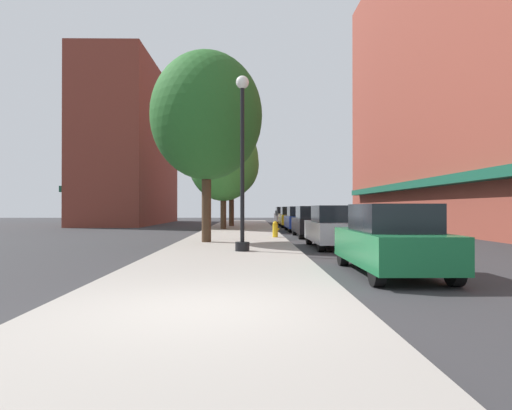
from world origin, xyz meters
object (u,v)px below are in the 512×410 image
(lamppost, at_px, (242,159))
(tree_near, at_px, (207,116))
(fire_hydrant, at_px, (275,229))
(tree_far, at_px, (223,161))
(car_blue, at_px, (300,219))
(car_white, at_px, (284,216))
(tree_mid, at_px, (231,165))
(parking_meter_near, at_px, (277,220))
(car_green, at_px, (391,240))
(car_black, at_px, (312,222))
(car_yellow, at_px, (291,217))
(car_silver, at_px, (334,227))

(lamppost, bearing_deg, tree_near, 112.14)
(fire_hydrant, relative_size, tree_far, 0.11)
(car_blue, relative_size, car_white, 1.00)
(tree_near, relative_size, car_blue, 1.88)
(tree_near, xyz_separation_m, tree_mid, (0.36, 16.31, -0.47))
(parking_meter_near, distance_m, tree_mid, 13.39)
(parking_meter_near, xyz_separation_m, tree_far, (-3.21, 7.62, 3.86))
(fire_hydrant, height_order, car_white, car_white)
(tree_near, bearing_deg, car_blue, 63.61)
(car_green, bearing_deg, lamppost, 127.99)
(tree_near, distance_m, car_black, 8.40)
(lamppost, relative_size, tree_mid, 0.79)
(lamppost, distance_m, tree_far, 15.60)
(car_yellow, bearing_deg, car_black, -92.04)
(car_yellow, bearing_deg, car_green, -92.04)
(tree_mid, distance_m, car_blue, 8.69)
(fire_hydrant, distance_m, car_green, 11.55)
(tree_far, distance_m, car_yellow, 8.48)
(car_black, bearing_deg, car_white, 89.86)
(lamppost, relative_size, tree_far, 0.79)
(car_green, relative_size, car_yellow, 1.00)
(fire_hydrant, distance_m, car_blue, 7.76)
(lamppost, xyz_separation_m, car_black, (3.57, 8.62, -2.39))
(car_white, bearing_deg, car_yellow, -91.87)
(parking_meter_near, bearing_deg, tree_far, 112.82)
(car_silver, distance_m, car_yellow, 18.41)
(fire_hydrant, height_order, car_green, car_green)
(car_black, distance_m, car_white, 19.23)
(car_silver, relative_size, car_yellow, 1.00)
(parking_meter_near, distance_m, car_white, 20.13)
(fire_hydrant, bearing_deg, car_black, 40.13)
(lamppost, bearing_deg, car_blue, 76.03)
(car_black, bearing_deg, parking_meter_near, -157.73)
(lamppost, height_order, tree_near, tree_near)
(tree_near, bearing_deg, car_black, 42.21)
(car_silver, bearing_deg, lamppost, -147.91)
(car_white, bearing_deg, tree_mid, -124.16)
(tree_far, height_order, car_black, tree_far)
(tree_far, bearing_deg, car_black, -52.90)
(lamppost, distance_m, car_black, 9.63)
(tree_mid, height_order, tree_far, tree_far)
(tree_near, distance_m, car_silver, 7.12)
(lamppost, xyz_separation_m, car_green, (3.57, -4.49, -2.39))
(parking_meter_near, bearing_deg, car_white, 84.44)
(lamppost, height_order, car_white, lamppost)
(parking_meter_near, bearing_deg, car_yellow, 81.49)
(car_silver, height_order, car_white, same)
(parking_meter_near, bearing_deg, lamppost, -101.70)
(tree_near, height_order, car_black, tree_near)
(car_green, height_order, car_white, same)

